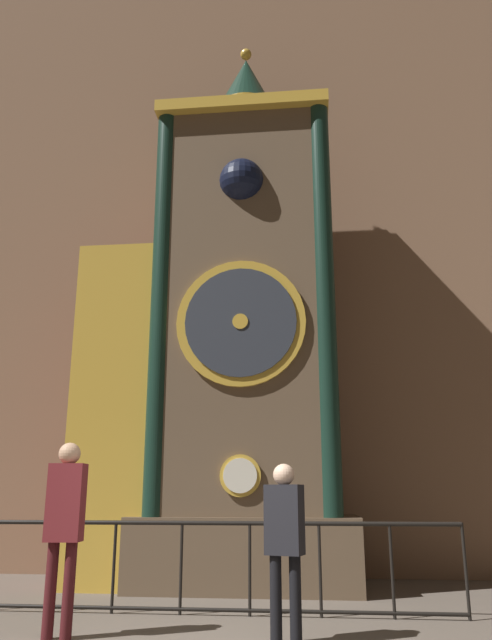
% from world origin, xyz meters
% --- Properties ---
extents(cathedral_back_wall, '(24.00, 0.32, 15.17)m').
position_xyz_m(cathedral_back_wall, '(-0.09, 6.20, 7.58)').
color(cathedral_back_wall, '#846047').
rests_on(cathedral_back_wall, ground_plane).
extents(clock_tower, '(4.22, 1.80, 9.04)m').
position_xyz_m(clock_tower, '(-0.41, 4.68, 3.66)').
color(clock_tower, brown).
rests_on(clock_tower, ground_plane).
extents(railing_fence, '(5.56, 0.05, 1.01)m').
position_xyz_m(railing_fence, '(-0.18, 2.73, 0.56)').
color(railing_fence, black).
rests_on(railing_fence, ground_plane).
extents(visitor_near, '(0.36, 0.25, 1.81)m').
position_xyz_m(visitor_near, '(-1.47, 1.41, 1.09)').
color(visitor_near, '#461518').
rests_on(visitor_near, ground_plane).
extents(visitor_far, '(0.39, 0.30, 1.59)m').
position_xyz_m(visitor_far, '(0.67, 1.45, 0.95)').
color(visitor_far, black).
rests_on(visitor_far, ground_plane).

